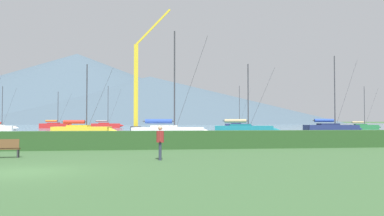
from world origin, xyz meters
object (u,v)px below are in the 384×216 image
(sailboat_slip_3, at_px, (332,128))
(sailboat_slip_8, at_px, (244,129))
(park_bench_near_path, at_px, (4,147))
(sailboat_slip_4, at_px, (106,125))
(sailboat_slip_11, at_px, (238,125))
(dock_crane, at_px, (137,90))
(sailboat_slip_7, at_px, (83,130))
(person_standing_walker, at_px, (160,140))
(sailboat_slip_9, at_px, (170,132))
(sailboat_slip_1, at_px, (0,127))
(sailboat_slip_2, at_px, (363,127))
(sailboat_slip_12, at_px, (56,125))

(sailboat_slip_3, xyz_separation_m, sailboat_slip_8, (-15.00, -5.11, -0.04))
(sailboat_slip_8, relative_size, park_bench_near_path, 6.04)
(sailboat_slip_3, distance_m, sailboat_slip_4, 58.83)
(sailboat_slip_11, relative_size, dock_crane, 0.48)
(sailboat_slip_7, relative_size, park_bench_near_path, 5.75)
(sailboat_slip_4, relative_size, dock_crane, 0.46)
(sailboat_slip_4, bearing_deg, sailboat_slip_11, -3.39)
(person_standing_walker, distance_m, dock_crane, 56.66)
(sailboat_slip_7, relative_size, sailboat_slip_9, 0.79)
(person_standing_walker, bearing_deg, sailboat_slip_1, 117.67)
(park_bench_near_path, bearing_deg, sailboat_slip_2, 40.01)
(sailboat_slip_7, xyz_separation_m, sailboat_slip_11, (33.36, 51.50, -0.03))
(sailboat_slip_12, bearing_deg, sailboat_slip_9, -58.54)
(sailboat_slip_3, xyz_separation_m, sailboat_slip_4, (-36.85, 45.87, -0.06))
(sailboat_slip_4, distance_m, person_standing_walker, 83.53)
(sailboat_slip_12, bearing_deg, sailboat_slip_1, -95.46)
(sailboat_slip_1, distance_m, sailboat_slip_9, 47.94)
(park_bench_near_path, distance_m, person_standing_walker, 8.12)
(sailboat_slip_9, bearing_deg, sailboat_slip_4, 110.06)
(sailboat_slip_12, height_order, person_standing_walker, sailboat_slip_12)
(sailboat_slip_4, height_order, person_standing_walker, sailboat_slip_4)
(person_standing_walker, bearing_deg, sailboat_slip_4, 99.80)
(sailboat_slip_8, distance_m, sailboat_slip_11, 52.90)
(sailboat_slip_4, xyz_separation_m, dock_crane, (7.80, -26.81, 6.98))
(dock_crane, bearing_deg, sailboat_slip_9, -84.39)
(park_bench_near_path, xyz_separation_m, person_standing_walker, (7.80, -2.23, 0.44))
(sailboat_slip_2, distance_m, sailboat_slip_4, 60.05)
(sailboat_slip_2, relative_size, person_standing_walker, 5.49)
(sailboat_slip_3, xyz_separation_m, sailboat_slip_9, (-25.73, -14.63, -0.03))
(sailboat_slip_2, relative_size, sailboat_slip_11, 0.81)
(sailboat_slip_3, bearing_deg, sailboat_slip_8, -159.49)
(sailboat_slip_9, height_order, sailboat_slip_11, sailboat_slip_9)
(park_bench_near_path, xyz_separation_m, dock_crane, (6.81, 54.03, 7.14))
(sailboat_slip_9, distance_m, park_bench_near_path, 22.71)
(sailboat_slip_12, xyz_separation_m, park_bench_near_path, (13.02, -79.89, -0.16))
(sailboat_slip_8, height_order, dock_crane, dock_crane)
(sailboat_slip_4, bearing_deg, sailboat_slip_7, -93.00)
(sailboat_slip_11, bearing_deg, sailboat_slip_9, -103.59)
(sailboat_slip_1, bearing_deg, sailboat_slip_8, -25.34)
(sailboat_slip_7, distance_m, park_bench_near_path, 29.77)
(sailboat_slip_8, distance_m, dock_crane, 28.80)
(sailboat_slip_7, xyz_separation_m, person_standing_walker, (7.81, -32.00, 0.30))
(sailboat_slip_2, xyz_separation_m, sailboat_slip_4, (-54.72, 24.72, 0.09))
(sailboat_slip_9, relative_size, sailboat_slip_11, 1.02)
(sailboat_slip_9, distance_m, dock_crane, 34.56)
(dock_crane, bearing_deg, sailboat_slip_8, -59.83)
(sailboat_slip_8, bearing_deg, person_standing_walker, -101.28)
(sailboat_slip_12, bearing_deg, sailboat_slip_4, 14.71)
(sailboat_slip_1, height_order, sailboat_slip_4, sailboat_slip_4)
(dock_crane, bearing_deg, sailboat_slip_12, 127.48)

